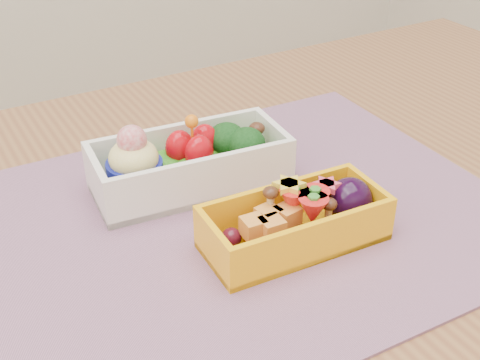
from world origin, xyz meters
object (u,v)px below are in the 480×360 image
bento_white (189,163)px  bento_yellow (299,220)px  placemat (236,219)px  table (285,309)px

bento_white → bento_yellow: (0.04, -0.13, -0.00)m
placemat → bento_yellow: (0.03, -0.06, 0.02)m
placemat → bento_yellow: bearing=-63.8°
placemat → bento_yellow: bento_yellow is taller
table → placemat: (-0.04, 0.04, 0.10)m
bento_white → table: bearing=-61.2°
placemat → bento_white: bearing=99.4°
placemat → bento_white: bento_white is taller
bento_white → bento_yellow: 0.14m
placemat → table: bearing=-46.0°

